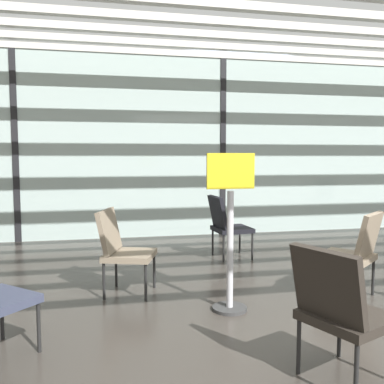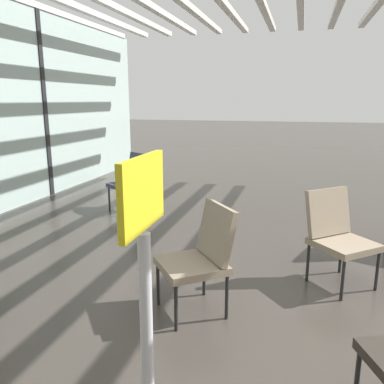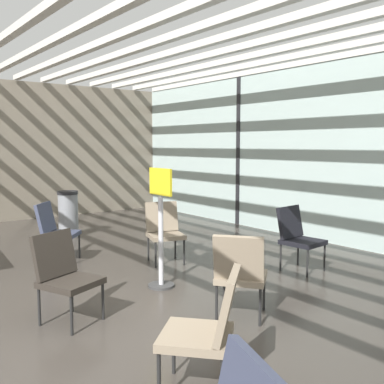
{
  "view_description": "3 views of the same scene",
  "coord_description": "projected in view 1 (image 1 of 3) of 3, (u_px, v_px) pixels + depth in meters",
  "views": [
    {
      "loc": [
        -2.07,
        -2.06,
        1.41
      ],
      "look_at": [
        -0.78,
        4.13,
        0.87
      ],
      "focal_mm": 38.92,
      "sensor_mm": 36.0,
      "label": 1
    },
    {
      "loc": [
        -2.49,
        0.87,
        1.67
      ],
      "look_at": [
        1.51,
        1.97,
        0.69
      ],
      "focal_mm": 36.7,
      "sensor_mm": 36.0,
      "label": 2
    },
    {
      "loc": [
        3.39,
        -1.36,
        1.72
      ],
      "look_at": [
        -0.58,
        1.68,
        1.18
      ],
      "focal_mm": 41.32,
      "sensor_mm": 36.0,
      "label": 3
    }
  ],
  "objects": [
    {
      "name": "window_mullion_0",
      "position": [
        16.0,
        147.0,
        6.78
      ],
      "size": [
        0.1,
        0.12,
        3.13
      ],
      "primitive_type": "cube",
      "color": "black",
      "rests_on": "ground"
    },
    {
      "name": "lounge_chair_2",
      "position": [
        355.0,
        249.0,
        4.11
      ],
      "size": [
        0.7,
        0.71,
        0.87
      ],
      "rotation": [
        0.0,
        0.0,
        3.81
      ],
      "color": "#7F705B",
      "rests_on": "ground"
    },
    {
      "name": "parked_airplane",
      "position": [
        223.0,
        130.0,
        11.59
      ],
      "size": [
        12.32,
        4.28,
        4.28
      ],
      "color": "#B2BCD6",
      "rests_on": "ground"
    },
    {
      "name": "glass_curtain_wall",
      "position": [
        222.0,
        148.0,
        7.49
      ],
      "size": [
        14.0,
        0.08,
        3.13
      ],
      "primitive_type": "cube",
      "color": "#A3B7B2",
      "rests_on": "ground"
    },
    {
      "name": "lounge_chair_1",
      "position": [
        340.0,
        306.0,
        2.56
      ],
      "size": [
        0.67,
        0.64,
        0.87
      ],
      "rotation": [
        0.0,
        0.0,
        1.96
      ],
      "color": "#28231E",
      "rests_on": "ground"
    },
    {
      "name": "lounge_chair_5",
      "position": [
        226.0,
        223.0,
        5.74
      ],
      "size": [
        0.57,
        0.53,
        0.87
      ],
      "rotation": [
        0.0,
        0.0,
        1.67
      ],
      "color": "black",
      "rests_on": "ground"
    },
    {
      "name": "window_mullion_1",
      "position": [
        222.0,
        148.0,
        7.49
      ],
      "size": [
        0.1,
        0.12,
        3.13
      ],
      "primitive_type": "cube",
      "color": "black",
      "rests_on": "ground"
    },
    {
      "name": "lounge_chair_7",
      "position": [
        121.0,
        246.0,
        4.26
      ],
      "size": [
        0.65,
        0.62,
        0.87
      ],
      "rotation": [
        0.0,
        0.0,
        1.26
      ],
      "color": "#7F705B",
      "rests_on": "ground"
    },
    {
      "name": "info_sign",
      "position": [
        230.0,
        237.0,
        3.77
      ],
      "size": [
        0.44,
        0.32,
        1.44
      ],
      "color": "#333333",
      "rests_on": "ground"
    }
  ]
}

